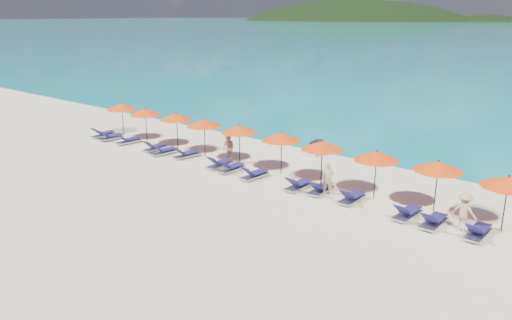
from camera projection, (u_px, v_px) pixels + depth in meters
The scene contains 32 objects.
ground at pixel (214, 200), 22.54m from camera, with size 1400.00×1400.00×0.00m, color beige.
headland_main at pixel (348, 53), 615.41m from camera, with size 374.00×242.00×126.50m.
headland_small at pixel (480, 55), 537.02m from camera, with size 162.00×126.00×85.50m.
jetski at pixel (316, 148), 30.03m from camera, with size 1.12×2.15×0.73m.
beachgoer_a at pixel (328, 179), 23.00m from camera, with size 0.56×0.37×1.53m, color tan.
beachgoer_b at pixel (228, 148), 28.01m from camera, with size 0.79×0.46×1.63m, color tan.
beachgoer_c at pixel (464, 212), 19.13m from camera, with size 1.01×0.47×1.56m, color tan.
umbrella_0 at pixel (122, 107), 33.87m from camera, with size 2.10×2.10×2.28m.
umbrella_1 at pixel (145, 112), 32.09m from camera, with size 2.10×2.10×2.28m.
umbrella_2 at pixel (176, 116), 30.63m from camera, with size 2.10×2.10×2.28m.
umbrella_3 at pixel (204, 123), 28.86m from camera, with size 2.10×2.10×2.28m.
umbrella_4 at pixel (239, 129), 27.33m from camera, with size 2.10×2.10×2.28m.
umbrella_5 at pixel (282, 137), 25.60m from camera, with size 2.10×2.10×2.28m.
umbrella_6 at pixel (322, 145), 23.92m from camera, with size 2.10×2.10×2.28m.
umbrella_7 at pixel (377, 156), 22.16m from camera, with size 2.10×2.10×2.28m.
umbrella_8 at pixel (438, 166), 20.65m from camera, with size 2.10×2.10×2.28m.
umbrella_9 at pixel (508, 182), 18.75m from camera, with size 2.10×2.10×2.28m.
lounger_0 at pixel (103, 134), 33.92m from camera, with size 0.69×1.72×0.66m.
lounger_1 at pixel (111, 137), 33.12m from camera, with size 0.73×1.74×0.66m.
lounger_2 at pixel (128, 140), 32.21m from camera, with size 0.74×1.74×0.66m.
lounger_3 at pixel (155, 147), 30.56m from camera, with size 0.77×1.75×0.66m.
lounger_4 at pixel (164, 151), 29.70m from camera, with size 0.72×1.73×0.66m.
lounger_5 at pixel (186, 154), 29.04m from camera, with size 0.78×1.75×0.66m.
lounger_6 at pixel (220, 163), 27.20m from camera, with size 0.69×1.72×0.66m.
lounger_7 at pixel (232, 167), 26.47m from camera, with size 0.63×1.70×0.66m.
lounger_8 at pixel (254, 174), 25.38m from camera, with size 0.71×1.73×0.66m.
lounger_9 at pixel (299, 185), 23.81m from camera, with size 0.64×1.71×0.66m.
lounger_10 at pixel (321, 188), 23.31m from camera, with size 0.75×1.74×0.66m.
lounger_11 at pixel (352, 197), 22.20m from camera, with size 0.66×1.72×0.66m.
lounger_12 at pixel (407, 213), 20.46m from camera, with size 0.70×1.73×0.66m.
lounger_13 at pixel (434, 221), 19.66m from camera, with size 0.63×1.70×0.66m.
lounger_14 at pixel (478, 231), 18.70m from camera, with size 0.63×1.70×0.66m.
Camera 1 is at (15.01, -14.97, 8.08)m, focal length 35.00 mm.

